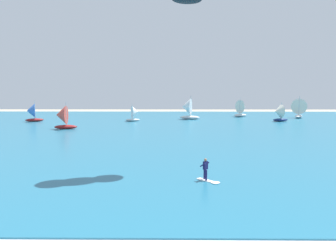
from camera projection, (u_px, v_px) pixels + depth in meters
name	position (u px, v px, depth m)	size (l,w,h in m)	color
ocean	(163.00, 127.00, 58.67)	(160.00, 90.00, 0.10)	#236B89
shoreline_foam	(125.00, 243.00, 13.72)	(96.60, 1.87, 0.01)	white
kitesurfer	(207.00, 173.00, 22.80)	(1.78, 1.78, 1.67)	white
sailboat_outermost	(242.00, 108.00, 81.41)	(4.48, 4.02, 4.98)	silver
sailboat_mid_right	(62.00, 117.00, 54.45)	(4.08, 3.49, 4.70)	maroon
sailboat_center_horizon	(279.00, 113.00, 68.68)	(3.69, 3.20, 4.19)	navy
sailboat_heeled_over	(299.00, 108.00, 77.99)	(4.36, 4.88, 5.43)	silver
sailboat_far_right	(135.00, 113.00, 68.96)	(3.46, 3.07, 3.88)	silver
sailboat_anchored_offshore	(187.00, 108.00, 73.89)	(4.99, 4.35, 5.64)	silver
sailboat_far_left	(32.00, 112.00, 67.98)	(4.02, 3.59, 4.52)	maroon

